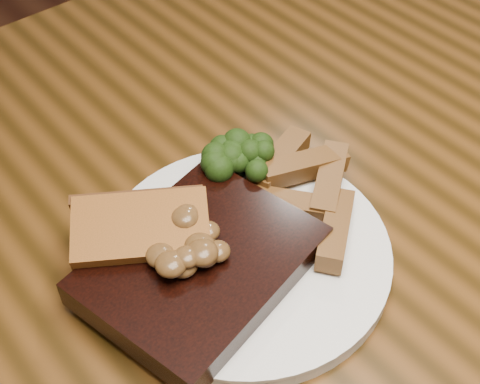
% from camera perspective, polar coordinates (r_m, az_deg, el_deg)
% --- Properties ---
extents(dining_table, '(1.60, 0.90, 0.75)m').
position_cam_1_polar(dining_table, '(0.71, -0.03, -6.99)').
color(dining_table, '#4B2B0F').
rests_on(dining_table, ground).
extents(plate, '(0.29, 0.29, 0.01)m').
position_cam_1_polar(plate, '(0.60, 0.47, -5.34)').
color(plate, silver).
rests_on(plate, dining_table).
extents(steak, '(0.22, 0.18, 0.03)m').
position_cam_1_polar(steak, '(0.57, -3.39, -6.25)').
color(steak, black).
rests_on(steak, plate).
extents(steak_bone, '(0.15, 0.05, 0.02)m').
position_cam_1_polar(steak_bone, '(0.55, 0.81, -10.74)').
color(steak_bone, '#C4B398').
rests_on(steak_bone, plate).
extents(mushroom_pile, '(0.08, 0.08, 0.03)m').
position_cam_1_polar(mushroom_pile, '(0.55, -3.51, -4.42)').
color(mushroom_pile, brown).
rests_on(mushroom_pile, steak).
extents(garlic_bread, '(0.13, 0.12, 0.03)m').
position_cam_1_polar(garlic_bread, '(0.59, -8.20, -4.52)').
color(garlic_bread, '#994A1B').
rests_on(garlic_bread, plate).
extents(potato_wedges, '(0.12, 0.12, 0.02)m').
position_cam_1_polar(potato_wedges, '(0.62, 4.88, -0.70)').
color(potato_wedges, brown).
rests_on(potato_wedges, plate).
extents(broccoli_cluster, '(0.08, 0.08, 0.04)m').
position_cam_1_polar(broccoli_cluster, '(0.65, -0.08, 2.64)').
color(broccoli_cluster, black).
rests_on(broccoli_cluster, plate).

